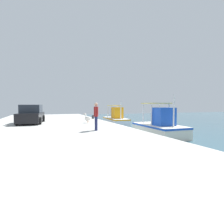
% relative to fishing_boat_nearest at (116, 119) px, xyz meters
% --- Properties ---
extents(quay_pier, '(36.00, 10.00, 0.80)m').
position_rel_fishing_boat_nearest_xyz_m(quay_pier, '(6.72, -7.13, -0.28)').
color(quay_pier, '#B2B2AD').
rests_on(quay_pier, ground).
extents(fishing_boat_nearest, '(5.08, 2.13, 2.75)m').
position_rel_fishing_boat_nearest_xyz_m(fishing_boat_nearest, '(0.00, 0.00, 0.00)').
color(fishing_boat_nearest, white).
rests_on(fishing_boat_nearest, ground).
extents(fishing_boat_second, '(4.73, 2.37, 3.03)m').
position_rel_fishing_boat_nearest_xyz_m(fishing_boat_second, '(7.67, 0.44, 0.02)').
color(fishing_boat_second, silver).
rests_on(fishing_boat_second, ground).
extents(pelican, '(0.94, 0.63, 0.82)m').
position_rel_fishing_boat_nearest_xyz_m(pelican, '(3.78, -4.18, 0.52)').
color(pelican, tan).
rests_on(pelican, quay_pier).
extents(fisherman_standing, '(0.57, 0.37, 1.70)m').
position_rel_fishing_boat_nearest_xyz_m(fisherman_standing, '(8.45, -4.75, 1.05)').
color(fisherman_standing, '#1E234C').
rests_on(fisherman_standing, quay_pier).
extents(parked_car, '(4.26, 2.22, 1.57)m').
position_rel_fishing_boat_nearest_xyz_m(parked_car, '(2.26, -8.70, 0.83)').
color(parked_car, black).
rests_on(parked_car, quay_pier).
extents(mooring_bollard_nearest, '(0.24, 0.24, 0.39)m').
position_rel_fishing_boat_nearest_xyz_m(mooring_bollard_nearest, '(-0.41, -2.58, 0.31)').
color(mooring_bollard_nearest, '#333338').
rests_on(mooring_bollard_nearest, quay_pier).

